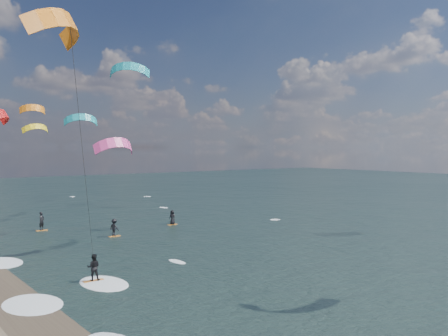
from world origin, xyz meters
TOP-DOWN VIEW (x-y plane):
  - wet_sand_strip at (-12.00, 10.00)m, footprint 3.00×240.00m
  - kitesurfer_near_b at (-9.34, 13.09)m, footprint 6.96×9.14m
  - far_kitesurfers at (1.63, 33.57)m, footprint 13.37×8.24m
  - bg_kite_field at (-1.49, 50.56)m, footprint 12.71×63.84m
  - shoreline_surf at (-10.80, 14.75)m, footprint 2.40×79.40m

SIDE VIEW (x-z plane):
  - shoreline_surf at x=-10.80m, z-range -0.06..0.06m
  - wet_sand_strip at x=-12.00m, z-range 0.00..0.01m
  - far_kitesurfers at x=1.63m, z-range -0.09..1.77m
  - kitesurfer_near_b at x=-9.34m, z-range 2.24..17.33m
  - bg_kite_field at x=-1.49m, z-range 7.29..15.80m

